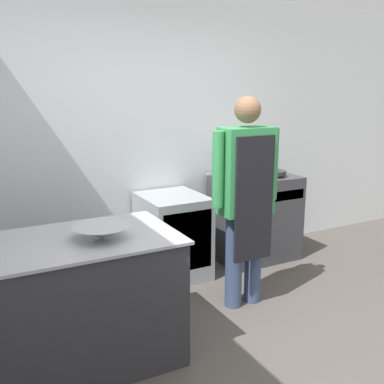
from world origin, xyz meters
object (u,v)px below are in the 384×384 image
person_cook (246,191)px  fridge_unit (173,236)px  stock_pot (236,160)px  saute_pan (275,173)px  stove (255,217)px  mixing_bowl (102,232)px

person_cook → fridge_unit: bearing=107.6°
person_cook → stock_pot: (0.51, 0.94, 0.07)m
fridge_unit → person_cook: size_ratio=0.46×
fridge_unit → saute_pan: saute_pan is taller
stove → mixing_bowl: size_ratio=2.49×
fridge_unit → stock_pot: 1.03m
fridge_unit → stock_pot: stock_pot is taller
fridge_unit → saute_pan: bearing=-5.1°
mixing_bowl → stove: bearing=28.9°
stove → mixing_bowl: (-1.98, -1.09, 0.47)m
person_cook → stove: bearing=49.9°
stock_pot → saute_pan: size_ratio=1.46×
person_cook → mixing_bowl: bearing=-168.6°
mixing_bowl → fridge_unit: bearing=47.2°
fridge_unit → saute_pan: size_ratio=3.61×
stove → mixing_bowl: mixing_bowl is taller
stock_pot → saute_pan: 0.43m
person_cook → saute_pan: 1.14m
fridge_unit → stock_pot: (0.78, 0.11, 0.66)m
stove → saute_pan: size_ratio=4.14×
person_cook → saute_pan: bearing=39.9°
fridge_unit → person_cook: (0.26, -0.83, 0.59)m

